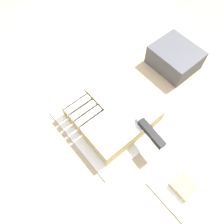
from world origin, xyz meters
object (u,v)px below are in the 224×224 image
(cake, at_px, (114,112))
(storage_box, at_px, (175,58))
(knife, at_px, (146,127))
(brownie, at_px, (185,186))
(cake_board, at_px, (112,117))

(cake, bearing_deg, storage_box, 95.09)
(storage_box, bearing_deg, knife, -64.58)
(cake, xyz_separation_m, brownie, (0.31, 0.01, -0.03))
(cake, height_order, brownie, cake)
(cake_board, relative_size, brownie, 4.77)
(brownie, relative_size, storage_box, 0.38)
(cake_board, height_order, knife, knife)
(storage_box, bearing_deg, cake_board, -85.71)
(brownie, bearing_deg, cake_board, -177.72)
(cake, bearing_deg, brownie, 1.45)
(brownie, bearing_deg, storage_box, 136.04)
(knife, height_order, brownie, knife)
(cake_board, distance_m, cake, 0.04)
(knife, xyz_separation_m, storage_box, (-0.15, 0.32, -0.05))
(knife, bearing_deg, storage_box, -59.09)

